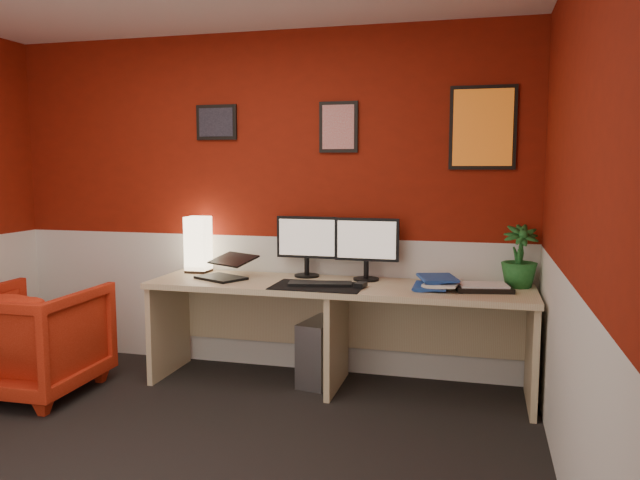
{
  "coord_description": "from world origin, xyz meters",
  "views": [
    {
      "loc": [
        1.6,
        -2.63,
        1.51
      ],
      "look_at": [
        0.6,
        1.21,
        1.05
      ],
      "focal_mm": 34.79,
      "sensor_mm": 36.0,
      "label": 1
    }
  ],
  "objects_px": {
    "laptop": "(221,264)",
    "pc_tower": "(322,351)",
    "zen_tray": "(483,288)",
    "potted_plant": "(519,256)",
    "armchair": "(33,340)",
    "monitor_right": "(366,239)",
    "desk": "(337,336)",
    "shoji_lamp": "(198,246)",
    "monitor_left": "(307,237)"
  },
  "relations": [
    {
      "from": "laptop",
      "to": "pc_tower",
      "type": "relative_size",
      "value": 0.73
    },
    {
      "from": "shoji_lamp",
      "to": "monitor_right",
      "type": "bearing_deg",
      "value": -0.62
    },
    {
      "from": "desk",
      "to": "monitor_right",
      "type": "relative_size",
      "value": 4.48
    },
    {
      "from": "armchair",
      "to": "shoji_lamp",
      "type": "bearing_deg",
      "value": -137.34
    },
    {
      "from": "desk",
      "to": "zen_tray",
      "type": "height_order",
      "value": "zen_tray"
    },
    {
      "from": "shoji_lamp",
      "to": "monitor_right",
      "type": "relative_size",
      "value": 0.69
    },
    {
      "from": "desk",
      "to": "zen_tray",
      "type": "relative_size",
      "value": 7.43
    },
    {
      "from": "desk",
      "to": "monitor_left",
      "type": "xyz_separation_m",
      "value": [
        -0.27,
        0.22,
        0.66
      ]
    },
    {
      "from": "monitor_right",
      "to": "zen_tray",
      "type": "height_order",
      "value": "monitor_right"
    },
    {
      "from": "zen_tray",
      "to": "pc_tower",
      "type": "height_order",
      "value": "zen_tray"
    },
    {
      "from": "laptop",
      "to": "armchair",
      "type": "xyz_separation_m",
      "value": [
        -1.12,
        -0.57,
        -0.47
      ]
    },
    {
      "from": "desk",
      "to": "pc_tower",
      "type": "xyz_separation_m",
      "value": [
        -0.13,
        0.1,
        -0.14
      ]
    },
    {
      "from": "potted_plant",
      "to": "pc_tower",
      "type": "distance_m",
      "value": 1.5
    },
    {
      "from": "laptop",
      "to": "pc_tower",
      "type": "distance_m",
      "value": 0.94
    },
    {
      "from": "laptop",
      "to": "zen_tray",
      "type": "xyz_separation_m",
      "value": [
        1.79,
        0.05,
        -0.09
      ]
    },
    {
      "from": "monitor_right",
      "to": "armchair",
      "type": "xyz_separation_m",
      "value": [
        -2.12,
        -0.79,
        -0.65
      ]
    },
    {
      "from": "monitor_right",
      "to": "armchair",
      "type": "height_order",
      "value": "monitor_right"
    },
    {
      "from": "monitor_right",
      "to": "zen_tray",
      "type": "relative_size",
      "value": 1.66
    },
    {
      "from": "shoji_lamp",
      "to": "armchair",
      "type": "bearing_deg",
      "value": -136.27
    },
    {
      "from": "monitor_left",
      "to": "pc_tower",
      "type": "height_order",
      "value": "monitor_left"
    },
    {
      "from": "laptop",
      "to": "zen_tray",
      "type": "relative_size",
      "value": 0.94
    },
    {
      "from": "monitor_right",
      "to": "pc_tower",
      "type": "distance_m",
      "value": 0.85
    },
    {
      "from": "shoji_lamp",
      "to": "desk",
      "type": "bearing_deg",
      "value": -9.98
    },
    {
      "from": "desk",
      "to": "monitor_right",
      "type": "distance_m",
      "value": 0.7
    },
    {
      "from": "pc_tower",
      "to": "armchair",
      "type": "relative_size",
      "value": 0.56
    },
    {
      "from": "shoji_lamp",
      "to": "armchair",
      "type": "height_order",
      "value": "shoji_lamp"
    },
    {
      "from": "desk",
      "to": "zen_tray",
      "type": "distance_m",
      "value": 1.03
    },
    {
      "from": "laptop",
      "to": "potted_plant",
      "type": "relative_size",
      "value": 0.8
    },
    {
      "from": "armchair",
      "to": "desk",
      "type": "bearing_deg",
      "value": -163.89
    },
    {
      "from": "laptop",
      "to": "desk",
      "type": "bearing_deg",
      "value": 29.74
    },
    {
      "from": "monitor_left",
      "to": "potted_plant",
      "type": "xyz_separation_m",
      "value": [
        1.46,
        -0.03,
        -0.08
      ]
    },
    {
      "from": "desk",
      "to": "armchair",
      "type": "relative_size",
      "value": 3.22
    },
    {
      "from": "monitor_right",
      "to": "pc_tower",
      "type": "xyz_separation_m",
      "value": [
        -0.3,
        -0.09,
        -0.8
      ]
    },
    {
      "from": "potted_plant",
      "to": "pc_tower",
      "type": "xyz_separation_m",
      "value": [
        -1.31,
        -0.09,
        -0.71
      ]
    },
    {
      "from": "monitor_left",
      "to": "monitor_right",
      "type": "xyz_separation_m",
      "value": [
        0.44,
        -0.03,
        0.0
      ]
    },
    {
      "from": "pc_tower",
      "to": "armchair",
      "type": "distance_m",
      "value": 1.96
    },
    {
      "from": "zen_tray",
      "to": "potted_plant",
      "type": "xyz_separation_m",
      "value": [
        0.23,
        0.17,
        0.19
      ]
    },
    {
      "from": "shoji_lamp",
      "to": "laptop",
      "type": "distance_m",
      "value": 0.37
    },
    {
      "from": "desk",
      "to": "armchair",
      "type": "height_order",
      "value": "armchair"
    },
    {
      "from": "laptop",
      "to": "monitor_left",
      "type": "bearing_deg",
      "value": 51.46
    },
    {
      "from": "laptop",
      "to": "monitor_left",
      "type": "relative_size",
      "value": 0.57
    },
    {
      "from": "potted_plant",
      "to": "laptop",
      "type": "bearing_deg",
      "value": -173.78
    },
    {
      "from": "monitor_left",
      "to": "potted_plant",
      "type": "distance_m",
      "value": 1.46
    },
    {
      "from": "potted_plant",
      "to": "monitor_right",
      "type": "bearing_deg",
      "value": -179.8
    },
    {
      "from": "desk",
      "to": "armchair",
      "type": "distance_m",
      "value": 2.04
    },
    {
      "from": "desk",
      "to": "pc_tower",
      "type": "relative_size",
      "value": 5.78
    },
    {
      "from": "monitor_right",
      "to": "armchair",
      "type": "relative_size",
      "value": 0.72
    },
    {
      "from": "laptop",
      "to": "potted_plant",
      "type": "xyz_separation_m",
      "value": [
        2.02,
        0.22,
        0.1
      ]
    },
    {
      "from": "desk",
      "to": "shoji_lamp",
      "type": "relative_size",
      "value": 6.5
    },
    {
      "from": "laptop",
      "to": "monitor_left",
      "type": "distance_m",
      "value": 0.64
    }
  ]
}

